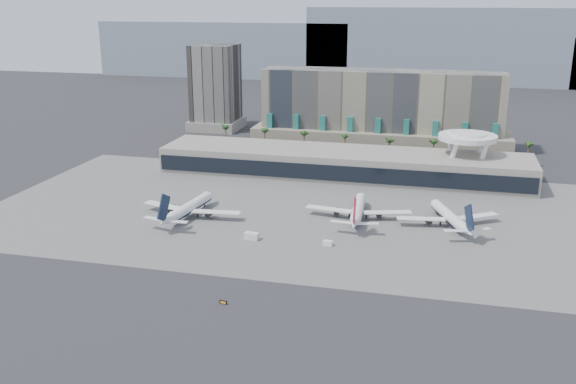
% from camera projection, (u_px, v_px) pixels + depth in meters
% --- Properties ---
extents(ground, '(900.00, 900.00, 0.00)m').
position_uv_depth(ground, '(286.00, 269.00, 197.54)').
color(ground, '#232326').
rests_on(ground, ground).
extents(apron_pad, '(260.00, 130.00, 0.06)m').
position_uv_depth(apron_pad, '(320.00, 213.00, 248.56)').
color(apron_pad, '#5B5B59').
rests_on(apron_pad, ground).
extents(mountain_ridge, '(680.00, 60.00, 70.00)m').
position_uv_depth(mountain_ridge, '(432.00, 50.00, 618.40)').
color(mountain_ridge, gray).
rests_on(mountain_ridge, ground).
extents(hotel, '(140.00, 30.00, 42.00)m').
position_uv_depth(hotel, '(380.00, 117.00, 352.11)').
color(hotel, gray).
rests_on(hotel, ground).
extents(office_tower, '(30.00, 30.00, 52.00)m').
position_uv_depth(office_tower, '(216.00, 92.00, 398.12)').
color(office_tower, black).
rests_on(office_tower, ground).
extents(terminal, '(170.00, 32.50, 14.50)m').
position_uv_depth(terminal, '(343.00, 162.00, 297.53)').
color(terminal, gray).
rests_on(terminal, ground).
extents(saucer_structure, '(26.00, 26.00, 21.89)m').
position_uv_depth(saucer_structure, '(467.00, 141.00, 287.12)').
color(saucer_structure, white).
rests_on(saucer_structure, ground).
extents(palm_row, '(157.80, 2.80, 13.10)m').
position_uv_depth(palm_row, '(368.00, 139.00, 327.37)').
color(palm_row, brown).
rests_on(palm_row, ground).
extents(airliner_left, '(40.67, 42.06, 14.54)m').
position_uv_depth(airliner_left, '(189.00, 208.00, 242.96)').
color(airliner_left, white).
rests_on(airliner_left, ground).
extents(airliner_centre, '(40.32, 41.59, 14.35)m').
position_uv_depth(airliner_centre, '(358.00, 210.00, 240.94)').
color(airliner_centre, white).
rests_on(airliner_centre, ground).
extents(airliner_right, '(36.95, 38.12, 13.86)m').
position_uv_depth(airliner_right, '(450.00, 217.00, 233.90)').
color(airliner_right, white).
rests_on(airliner_right, ground).
extents(service_vehicle_a, '(5.27, 3.11, 2.43)m').
position_uv_depth(service_vehicle_a, '(252.00, 236.00, 221.30)').
color(service_vehicle_a, silver).
rests_on(service_vehicle_a, ground).
extents(service_vehicle_b, '(3.44, 2.34, 1.63)m').
position_uv_depth(service_vehicle_b, '(328.00, 243.00, 216.13)').
color(service_vehicle_b, white).
rests_on(service_vehicle_b, ground).
extents(taxiway_sign, '(2.29, 0.62, 1.03)m').
position_uv_depth(taxiway_sign, '(223.00, 302.00, 175.18)').
color(taxiway_sign, black).
rests_on(taxiway_sign, ground).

